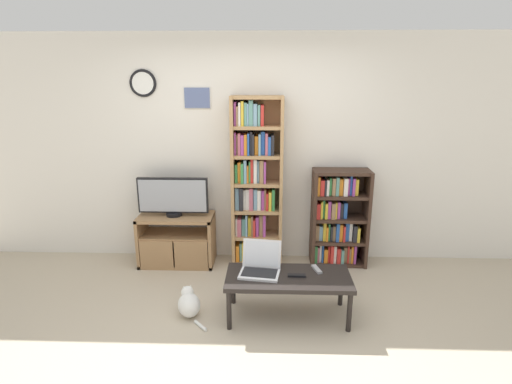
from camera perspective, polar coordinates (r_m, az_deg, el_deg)
The scene contains 11 objects.
ground_plane at distance 3.53m, azimuth -3.26°, elevation -20.85°, with size 18.00×18.00×0.00m, color #BCAD93.
wall_back at distance 4.64m, azimuth -1.66°, elevation 5.93°, with size 6.94×0.09×2.60m.
tv_stand at distance 4.77m, azimuth -11.24°, elevation -6.70°, with size 0.86×0.42×0.59m.
television at distance 4.62m, azimuth -11.78°, elevation -0.64°, with size 0.80×0.18×0.45m.
bookshelf_tall at distance 4.54m, azimuth -0.15°, elevation 1.02°, with size 0.57×0.31×1.93m.
bookshelf_short at distance 4.72m, azimuth 11.48°, elevation -3.81°, with size 0.64×0.32×1.13m.
coffee_table at distance 3.68m, azimuth 4.63°, elevation -12.45°, with size 1.12×0.50×0.41m.
laptop at distance 3.68m, azimuth 0.64°, elevation -10.40°, with size 0.39×0.35×0.28m.
remote_near_laptop at distance 3.78m, azimuth 8.66°, elevation -10.84°, with size 0.09×0.17×0.02m.
remote_far_from_laptop at distance 3.65m, azimuth 5.82°, elevation -11.78°, with size 0.16×0.05×0.02m.
cat at distance 3.86m, azimuth -9.56°, elevation -15.41°, with size 0.34×0.41×0.27m.
Camera 1 is at (0.28, -2.81, 2.11)m, focal length 28.00 mm.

